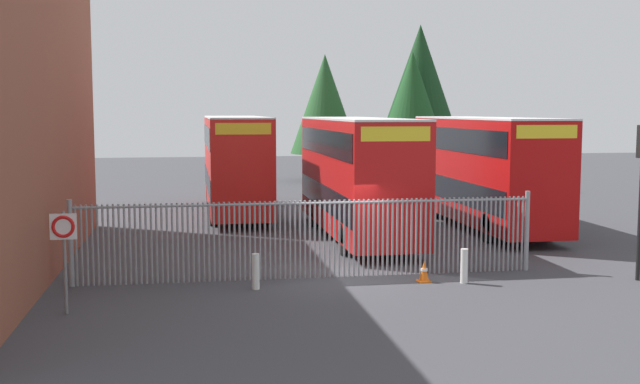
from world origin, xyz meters
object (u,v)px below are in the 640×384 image
Objects in this scene: double_decker_bus_behind_fence_left at (484,168)px; traffic_cone_by_gate at (424,272)px; speed_limit_sign_post at (64,238)px; bollard_near_left at (256,272)px; bollard_center_front at (464,266)px; double_decker_bus_near_gate at (357,172)px; double_decker_bus_behind_fence_right at (235,161)px.

traffic_cone_by_gate is (-5.27, -9.09, -2.13)m from double_decker_bus_behind_fence_left.
traffic_cone_by_gate is at bearing 11.55° from speed_limit_sign_post.
bollard_center_front is at bearing -2.25° from bollard_near_left.
speed_limit_sign_post is (-8.93, -9.46, -0.65)m from double_decker_bus_near_gate.
bollard_near_left is 5.67m from bollard_center_front.
double_decker_bus_behind_fence_left is 1.00× the size of double_decker_bus_behind_fence_right.
double_decker_bus_behind_fence_left is at bearing 37.19° from speed_limit_sign_post.
bollard_center_front is at bearing -114.25° from double_decker_bus_behind_fence_left.
bollard_near_left is (-4.39, -7.69, -1.95)m from double_decker_bus_near_gate.
double_decker_bus_behind_fence_right is (-9.54, 5.73, 0.00)m from double_decker_bus_behind_fence_left.
bollard_near_left is at bearing -137.15° from double_decker_bus_behind_fence_left.
bollard_center_front is 1.10m from traffic_cone_by_gate.
double_decker_bus_near_gate is at bearing -60.93° from double_decker_bus_behind_fence_right.
bollard_center_front is 0.40× the size of speed_limit_sign_post.
traffic_cone_by_gate is at bearing 1.28° from bollard_near_left.
speed_limit_sign_post is (-4.54, -1.77, 1.30)m from bollard_near_left.
double_decker_bus_behind_fence_right is at bearing 109.29° from bollard_center_front.
double_decker_bus_near_gate is at bearing 91.87° from traffic_cone_by_gate.
traffic_cone_by_gate is at bearing 162.42° from bollard_center_front.
speed_limit_sign_post reaches higher than bollard_center_front.
bollard_near_left is at bearing -178.72° from traffic_cone_by_gate.
double_decker_bus_behind_fence_right is at bearing 149.00° from double_decker_bus_behind_fence_left.
double_decker_bus_near_gate is 1.00× the size of double_decker_bus_behind_fence_right.
double_decker_bus_near_gate is 11.38× the size of bollard_center_front.
double_decker_bus_near_gate reaches higher than bollard_near_left.
speed_limit_sign_post is (-4.91, -16.70, -0.65)m from double_decker_bus_behind_fence_right.
double_decker_bus_behind_fence_right is (-4.02, 7.24, 0.00)m from double_decker_bus_near_gate.
traffic_cone_by_gate is (4.27, -14.82, -2.13)m from double_decker_bus_behind_fence_right.
bollard_center_front is (5.30, -15.15, -1.95)m from double_decker_bus_behind_fence_right.
traffic_cone_by_gate is at bearing -73.93° from double_decker_bus_behind_fence_right.
speed_limit_sign_post is at bearing -168.45° from traffic_cone_by_gate.
double_decker_bus_behind_fence_left is 18.15m from speed_limit_sign_post.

